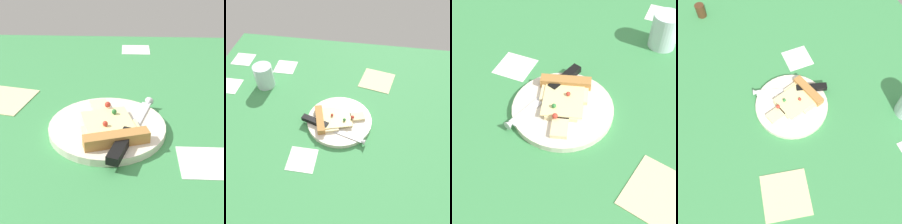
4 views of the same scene
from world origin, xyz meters
The scene contains 6 objects.
ground_plane centered at (0.03, 0.04, -1.50)cm, with size 123.02×123.02×3.00cm.
plate centered at (8.50, 2.55, 0.75)cm, with size 23.14×23.14×1.50cm, color silver.
pizza_slice centered at (7.73, 5.02, 2.29)cm, with size 13.73×18.92×2.55cm.
knife centered at (4.23, 6.40, 2.10)cm, with size 9.01×23.57×2.45cm.
drinking_glass centered at (23.96, 35.78, 4.78)cm, with size 7.45×7.45×9.56cm, color silver.
napkin centered at (33.91, -9.71, 0.20)cm, with size 13.00×13.00×0.40cm, color beige.
Camera 3 is at (28.95, -45.02, 58.36)cm, focal length 54.53 mm.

